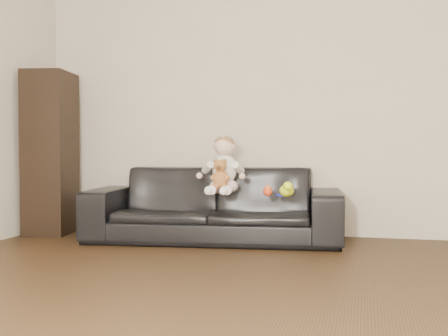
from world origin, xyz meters
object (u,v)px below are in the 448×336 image
(teddy_bear, at_px, (220,174))
(toy_blue_disc, at_px, (281,195))
(baby, at_px, (224,168))
(sofa, at_px, (214,204))
(toy_green, at_px, (287,191))
(cabinet, at_px, (51,153))
(toy_rattle, at_px, (268,192))

(teddy_bear, height_order, toy_blue_disc, teddy_bear)
(baby, distance_m, toy_blue_disc, 0.54)
(toy_blue_disc, bearing_deg, sofa, 164.03)
(sofa, xyz_separation_m, toy_green, (0.67, -0.26, 0.15))
(cabinet, height_order, baby, cabinet)
(cabinet, distance_m, teddy_bear, 1.77)
(sofa, bearing_deg, toy_rattle, -31.77)
(toy_green, relative_size, toy_rattle, 1.87)
(cabinet, bearing_deg, toy_rattle, -17.49)
(cabinet, bearing_deg, teddy_bear, -19.75)
(baby, bearing_deg, cabinet, 161.93)
(cabinet, distance_m, toy_rattle, 2.16)
(sofa, distance_m, teddy_bear, 0.40)
(toy_green, relative_size, toy_blue_disc, 1.60)
(cabinet, xyz_separation_m, baby, (1.72, -0.15, -0.13))
(sofa, bearing_deg, toy_blue_disc, -21.93)
(cabinet, height_order, toy_rattle, cabinet)
(cabinet, xyz_separation_m, toy_rattle, (2.12, -0.28, -0.30))
(toy_green, bearing_deg, toy_rattle, 175.96)
(baby, xyz_separation_m, toy_blue_disc, (0.50, -0.06, -0.21))
(toy_blue_disc, bearing_deg, teddy_bear, -169.09)
(sofa, xyz_separation_m, teddy_bear, (0.13, -0.27, 0.28))
(toy_rattle, bearing_deg, toy_green, -4.04)
(baby, height_order, toy_green, baby)
(baby, relative_size, toy_blue_disc, 5.51)
(sofa, relative_size, cabinet, 1.43)
(sofa, height_order, cabinet, cabinet)
(baby, height_order, teddy_bear, baby)
(sofa, xyz_separation_m, toy_rattle, (0.52, -0.25, 0.14))
(toy_rattle, height_order, toy_blue_disc, toy_rattle)
(cabinet, relative_size, toy_blue_disc, 17.08)
(teddy_bear, bearing_deg, sofa, 110.89)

